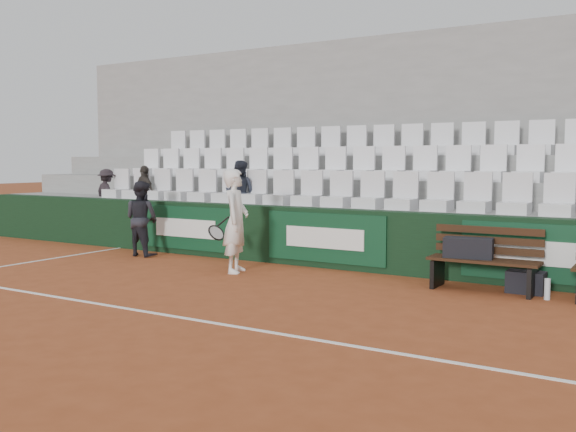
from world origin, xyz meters
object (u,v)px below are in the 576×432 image
object	(u,v)px
water_bottle_far	(547,289)
spectator_c	(240,170)
ball_kid	(142,218)
spectator_a	(106,173)
tennis_player	(236,221)
water_bottle_near	(433,278)
sports_bag_left	(468,248)
spectator_b	(144,171)
bench_left	(483,275)
sports_bag_ground	(526,282)

from	to	relation	value
water_bottle_far	spectator_c	xyz separation A→B (m)	(-5.82, 1.28, 1.49)
ball_kid	water_bottle_far	bearing A→B (deg)	-179.58
water_bottle_far	spectator_a	size ratio (longest dim) A/B	0.26
tennis_player	spectator_a	world-z (taller)	spectator_a
water_bottle_near	ball_kid	size ratio (longest dim) A/B	0.16
sports_bag_left	spectator_b	distance (m)	7.38
bench_left	water_bottle_far	world-z (taller)	bench_left
sports_bag_left	spectator_a	world-z (taller)	spectator_a
sports_bag_left	spectator_a	bearing A→B (deg)	172.05
spectator_a	spectator_b	xyz separation A→B (m)	(1.14, 0.00, 0.04)
tennis_player	ball_kid	world-z (taller)	tennis_player
water_bottle_near	spectator_b	xyz separation A→B (m)	(-6.73, 1.16, 1.46)
spectator_c	spectator_a	bearing A→B (deg)	-10.24
sports_bag_left	ball_kid	xyz separation A→B (m)	(-6.19, -0.01, 0.12)
sports_bag_left	spectator_c	distance (m)	5.00
ball_kid	bench_left	bearing A→B (deg)	-178.67
water_bottle_far	sports_bag_left	bearing A→B (deg)	173.88
spectator_a	ball_kid	bearing A→B (deg)	164.80
bench_left	spectator_b	bearing A→B (deg)	171.07
sports_bag_ground	tennis_player	bearing A→B (deg)	-170.56
water_bottle_far	tennis_player	bearing A→B (deg)	-174.73
tennis_player	water_bottle_near	bearing A→B (deg)	10.09
spectator_a	spectator_c	world-z (taller)	spectator_c
bench_left	spectator_c	bearing A→B (deg)	166.74
sports_bag_left	spectator_b	bearing A→B (deg)	170.81
water_bottle_near	spectator_b	distance (m)	6.98
tennis_player	spectator_b	bearing A→B (deg)	154.68
spectator_c	sports_bag_ground	bearing A→B (deg)	159.53
ball_kid	spectator_b	size ratio (longest dim) A/B	1.24
ball_kid	spectator_a	world-z (taller)	spectator_a
bench_left	spectator_b	distance (m)	7.65
sports_bag_ground	spectator_b	bearing A→B (deg)	172.91
sports_bag_left	water_bottle_far	bearing A→B (deg)	-6.12
water_bottle_far	spectator_b	distance (m)	8.52
bench_left	water_bottle_far	xyz separation A→B (m)	(0.86, -0.11, -0.09)
spectator_c	ball_kid	bearing A→B (deg)	29.04
tennis_player	spectator_c	distance (m)	2.21
water_bottle_far	spectator_c	distance (m)	6.14
sports_bag_ground	water_bottle_near	xyz separation A→B (m)	(-1.24, -0.17, -0.04)
sports_bag_ground	spectator_c	xyz separation A→B (m)	(-5.49, 0.99, 1.48)
bench_left	sports_bag_left	distance (m)	0.43
sports_bag_left	spectator_c	bearing A→B (deg)	166.17
tennis_player	spectator_c	xyz separation A→B (m)	(-1.15, 1.71, 0.79)
sports_bag_ground	spectator_c	world-z (taller)	spectator_c
water_bottle_far	ball_kid	distance (m)	7.28
ball_kid	spectator_b	world-z (taller)	spectator_b
water_bottle_far	spectator_b	bearing A→B (deg)	171.21
tennis_player	ball_kid	distance (m)	2.64
spectator_a	sports_bag_left	bearing A→B (deg)	-174.75
sports_bag_left	water_bottle_near	world-z (taller)	sports_bag_left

